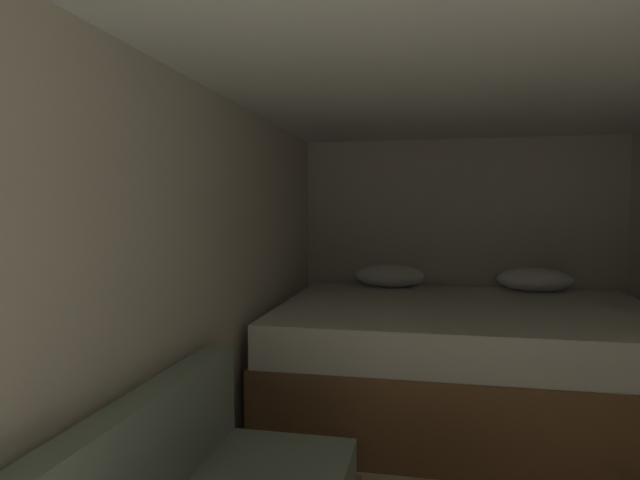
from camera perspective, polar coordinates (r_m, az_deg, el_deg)
name	(u,v)px	position (r m, az deg, el deg)	size (l,w,h in m)	color
wall_back	(459,257)	(4.65, 14.62, -1.80)	(2.70, 0.05, 1.98)	beige
wall_left	(187,298)	(2.51, -14.05, -6.08)	(0.05, 4.73, 1.98)	beige
ceiling_slab	(495,55)	(2.33, 18.24, 18.31)	(2.70, 4.73, 0.05)	white
bed	(465,360)	(3.80, 15.26, -12.24)	(2.48, 1.81, 0.95)	brown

